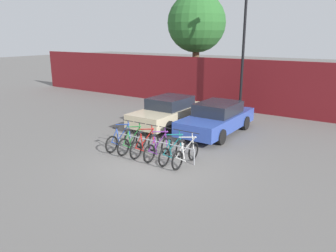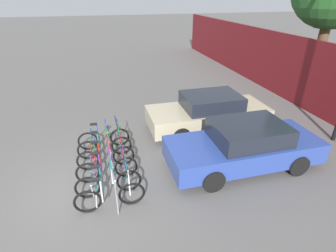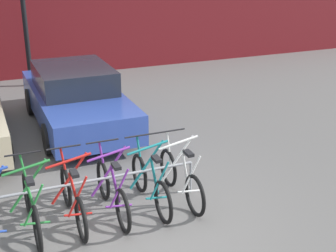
{
  "view_description": "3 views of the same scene",
  "coord_description": "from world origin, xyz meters",
  "px_view_note": "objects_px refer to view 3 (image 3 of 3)",
  "views": [
    {
      "loc": [
        6.3,
        -8.44,
        4.26
      ],
      "look_at": [
        -0.24,
        1.18,
        1.05
      ],
      "focal_mm": 35.0,
      "sensor_mm": 36.0,
      "label": 1
    },
    {
      "loc": [
        5.97,
        0.62,
        4.76
      ],
      "look_at": [
        -1.64,
        2.67,
        0.72
      ],
      "focal_mm": 28.0,
      "sensor_mm": 36.0,
      "label": 2
    },
    {
      "loc": [
        -1.89,
        -5.62,
        3.83
      ],
      "look_at": [
        0.94,
        1.07,
        1.09
      ],
      "focal_mm": 50.0,
      "sensor_mm": 36.0,
      "label": 3
    }
  ],
  "objects_px": {
    "bicycle_teal": "(151,184)",
    "bicycle_white": "(181,178)",
    "car_blue": "(76,97)",
    "bike_rack": "(89,185)",
    "bicycle_green": "(31,207)",
    "bicycle_purple": "(112,192)",
    "bicycle_red": "(73,199)"
  },
  "relations": [
    {
      "from": "bicycle_green",
      "to": "car_blue",
      "type": "distance_m",
      "value": 4.31
    },
    {
      "from": "bike_rack",
      "to": "bicycle_teal",
      "type": "xyz_separation_m",
      "value": [
        0.94,
        -0.15,
        -0.11
      ]
    },
    {
      "from": "bike_rack",
      "to": "car_blue",
      "type": "distance_m",
      "value": 3.93
    },
    {
      "from": "bike_rack",
      "to": "bicycle_purple",
      "type": "height_order",
      "value": "bicycle_purple"
    },
    {
      "from": "bike_rack",
      "to": "bicycle_green",
      "type": "bearing_deg",
      "value": -170.47
    },
    {
      "from": "bike_rack",
      "to": "bicycle_purple",
      "type": "relative_size",
      "value": 2.03
    },
    {
      "from": "car_blue",
      "to": "bike_rack",
      "type": "bearing_deg",
      "value": -99.67
    },
    {
      "from": "bike_rack",
      "to": "bicycle_teal",
      "type": "bearing_deg",
      "value": -8.99
    },
    {
      "from": "bicycle_purple",
      "to": "bicycle_teal",
      "type": "bearing_deg",
      "value": 1.86
    },
    {
      "from": "bicycle_teal",
      "to": "bicycle_white",
      "type": "bearing_deg",
      "value": 3.59
    },
    {
      "from": "bicycle_white",
      "to": "car_blue",
      "type": "relative_size",
      "value": 0.38
    },
    {
      "from": "bicycle_red",
      "to": "bicycle_green",
      "type": "bearing_deg",
      "value": 176.22
    },
    {
      "from": "bicycle_green",
      "to": "bicycle_white",
      "type": "bearing_deg",
      "value": -3.77
    },
    {
      "from": "bicycle_green",
      "to": "bicycle_teal",
      "type": "height_order",
      "value": "same"
    },
    {
      "from": "bicycle_red",
      "to": "bicycle_purple",
      "type": "height_order",
      "value": "same"
    },
    {
      "from": "bicycle_teal",
      "to": "bicycle_red",
      "type": "bearing_deg",
      "value": -176.41
    },
    {
      "from": "bike_rack",
      "to": "bicycle_red",
      "type": "bearing_deg",
      "value": -152.77
    },
    {
      "from": "bicycle_purple",
      "to": "car_blue",
      "type": "distance_m",
      "value": 4.04
    },
    {
      "from": "bicycle_green",
      "to": "bicycle_white",
      "type": "xyz_separation_m",
      "value": [
        2.35,
        0.0,
        0.0
      ]
    },
    {
      "from": "bicycle_green",
      "to": "bicycle_purple",
      "type": "xyz_separation_m",
      "value": [
        1.2,
        0.0,
        0.0
      ]
    },
    {
      "from": "bicycle_green",
      "to": "bicycle_white",
      "type": "relative_size",
      "value": 1.0
    },
    {
      "from": "bike_rack",
      "to": "bicycle_red",
      "type": "distance_m",
      "value": 0.34
    },
    {
      "from": "bicycle_green",
      "to": "car_blue",
      "type": "height_order",
      "value": "car_blue"
    },
    {
      "from": "bicycle_green",
      "to": "bicycle_teal",
      "type": "distance_m",
      "value": 1.83
    },
    {
      "from": "bicycle_teal",
      "to": "bicycle_purple",
      "type": "bearing_deg",
      "value": -176.41
    },
    {
      "from": "bike_rack",
      "to": "bicycle_green",
      "type": "distance_m",
      "value": 0.9
    },
    {
      "from": "bicycle_teal",
      "to": "car_blue",
      "type": "relative_size",
      "value": 0.38
    },
    {
      "from": "bike_rack",
      "to": "car_blue",
      "type": "bearing_deg",
      "value": 80.33
    },
    {
      "from": "bicycle_purple",
      "to": "bicycle_white",
      "type": "relative_size",
      "value": 1.0
    },
    {
      "from": "bicycle_green",
      "to": "bicycle_white",
      "type": "height_order",
      "value": "same"
    },
    {
      "from": "bicycle_red",
      "to": "bike_rack",
      "type": "bearing_deg",
      "value": 23.45
    },
    {
      "from": "car_blue",
      "to": "bicycle_green",
      "type": "bearing_deg",
      "value": -111.03
    }
  ]
}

